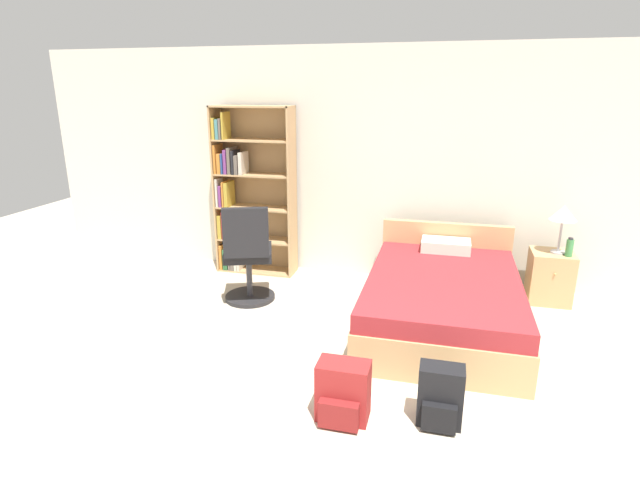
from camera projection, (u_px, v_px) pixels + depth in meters
The scene contains 10 objects.
ground_plane at pixel (349, 468), 2.94m from camera, with size 14.00×14.00×0.00m, color beige.
wall_back at pixel (408, 167), 5.55m from camera, with size 9.00×0.06×2.60m.
bookshelf at pixel (246, 194), 5.88m from camera, with size 0.94×0.32×1.96m.
bed at pixel (442, 298), 4.66m from camera, with size 1.37×2.05×0.75m.
office_chair at pixel (248, 257), 5.06m from camera, with size 0.62×0.68×1.05m.
nightstand at pixel (550, 277), 5.17m from camera, with size 0.41×0.42×0.54m.
table_lamp at pixel (563, 215), 4.95m from camera, with size 0.26×0.26×0.50m.
water_bottle at pixel (570, 248), 4.95m from camera, with size 0.07×0.07×0.19m.
backpack_black at pixel (440, 397), 3.27m from camera, with size 0.29×0.23×0.42m.
backpack_red at pixel (343, 393), 3.32m from camera, with size 0.35×0.28×0.41m.
Camera 1 is at (0.43, -2.38, 2.14)m, focal length 28.00 mm.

